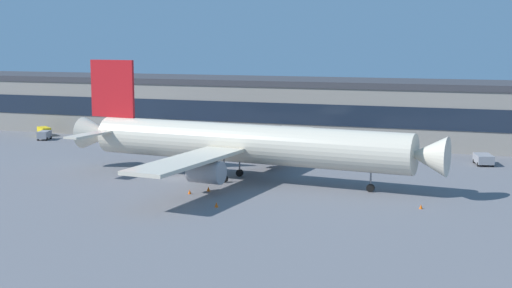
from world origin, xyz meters
The scene contains 12 objects.
ground_plane centered at (0.00, 0.00, 0.00)m, with size 600.00×600.00×0.00m, color slate.
terminal_building centered at (0.00, 48.76, 6.37)m, with size 157.58×20.02×12.70m.
airliner centered at (9.87, 1.89, 5.60)m, with size 59.69×51.06×17.68m.
baggage_tug centered at (-44.89, 28.99, 1.09)m, with size 2.93×4.02×1.85m.
belt_loader centered at (-11.18, 34.61, 1.15)m, with size 2.90×6.62×1.95m.
fuel_truck centered at (-25.85, 33.68, 1.88)m, with size 7.57×8.22×3.35m.
follow_me_car centered at (-49.01, 34.63, 1.09)m, with size 4.64×4.20×1.85m.
pushback_tractor centered at (43.39, 28.30, 1.05)m, with size 3.74×5.30×1.75m.
traffic_cone_0 centered at (13.19, -15.65, 0.33)m, with size 0.52×0.52×0.65m, color #F2590C.
traffic_cone_1 centered at (37.54, -7.81, 0.28)m, with size 0.46×0.46×0.57m, color #F2590C.
traffic_cone_2 centered at (6.67, -9.62, 0.30)m, with size 0.48×0.48×0.60m, color #F2590C.
traffic_cone_3 centered at (8.37, -7.11, 0.32)m, with size 0.51×0.51×0.64m, color #F2590C.
Camera 1 is at (47.98, -97.68, 20.94)m, focal length 50.80 mm.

